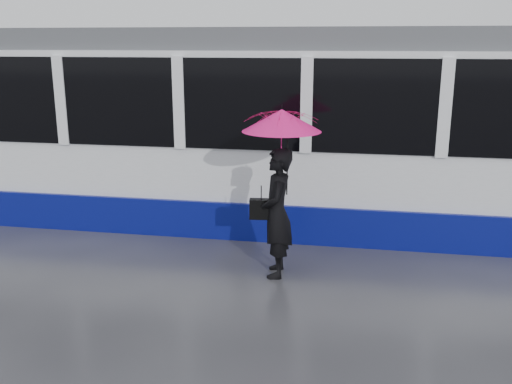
# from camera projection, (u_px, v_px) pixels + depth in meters

# --- Properties ---
(ground) EXTENTS (90.00, 90.00, 0.00)m
(ground) POSITION_uv_depth(u_px,v_px,m) (196.00, 268.00, 8.16)
(ground) COLOR #2E2E33
(ground) RESTS_ON ground
(rails) EXTENTS (34.00, 1.51, 0.02)m
(rails) POSITION_uv_depth(u_px,v_px,m) (234.00, 216.00, 10.54)
(rails) COLOR #3F3D38
(rails) RESTS_ON ground
(tram) EXTENTS (26.00, 2.56, 3.35)m
(tram) POSITION_uv_depth(u_px,v_px,m) (122.00, 126.00, 10.48)
(tram) COLOR white
(tram) RESTS_ON ground
(woman) EXTENTS (0.50, 0.69, 1.78)m
(woman) POSITION_uv_depth(u_px,v_px,m) (277.00, 213.00, 7.71)
(woman) COLOR black
(woman) RESTS_ON ground
(umbrella) EXTENTS (1.16, 1.16, 1.20)m
(umbrella) POSITION_uv_depth(u_px,v_px,m) (281.00, 136.00, 7.43)
(umbrella) COLOR #FF158F
(umbrella) RESTS_ON ground
(handbag) EXTENTS (0.33, 0.17, 0.45)m
(handbag) POSITION_uv_depth(u_px,v_px,m) (261.00, 209.00, 7.75)
(handbag) COLOR black
(handbag) RESTS_ON ground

